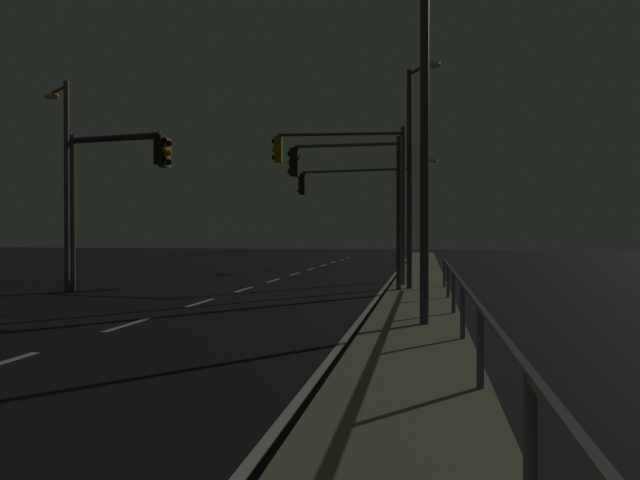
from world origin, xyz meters
TOP-DOWN VIEW (x-y plane):
  - ground_plane at (0.00, 17.50)m, footprint 112.00×112.00m
  - sidewalk_right at (6.13, 17.50)m, footprint 2.01×77.00m
  - lane_markings_center at (0.00, 21.00)m, footprint 0.14×50.00m
  - lane_edge_line at (4.87, 22.50)m, footprint 0.14×53.00m
  - traffic_light_mid_left at (3.37, 22.42)m, footprint 5.10×0.82m
  - traffic_light_near_right at (-4.06, 15.11)m, footprint 3.95×0.77m
  - traffic_light_overhead_east at (3.81, 16.45)m, footprint 3.84×0.34m
  - traffic_light_far_right at (-3.95, 15.20)m, footprint 3.93×0.69m
  - traffic_light_mid_right at (3.48, 18.33)m, footprint 4.89×0.70m
  - street_lamp_mid_block at (6.23, 36.25)m, footprint 1.13×1.28m
  - street_lamp_median at (-5.80, 15.16)m, footprint 1.52×1.10m
  - street_lamp_far_end at (6.09, 9.46)m, footprint 1.68×0.69m
  - street_lamp_across_street at (5.94, 16.77)m, footprint 1.08×1.57m
  - barrier_fence at (6.98, 7.86)m, footprint 0.09×19.81m

SIDE VIEW (x-z plane):
  - ground_plane at x=0.00m, z-range 0.00..0.00m
  - lane_edge_line at x=4.87m, z-range 0.00..0.01m
  - lane_markings_center at x=0.00m, z-range 0.00..0.01m
  - sidewalk_right at x=6.13m, z-range 0.00..0.14m
  - barrier_fence at x=6.98m, z-range 0.40..1.38m
  - traffic_light_mid_left at x=3.37m, z-range 1.20..6.07m
  - traffic_light_overhead_east at x=3.81m, z-range 1.18..6.22m
  - traffic_light_far_right at x=-3.95m, z-range 1.10..6.49m
  - traffic_light_near_right at x=-4.06m, z-range 1.12..6.59m
  - traffic_light_mid_right at x=3.48m, z-range 1.36..7.10m
  - street_lamp_mid_block at x=6.23m, z-range 0.83..7.69m
  - street_lamp_median at x=-5.80m, z-range 0.71..7.84m
  - street_lamp_across_street at x=5.94m, z-range 0.86..8.21m
  - street_lamp_far_end at x=6.09m, z-range 0.86..8.53m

